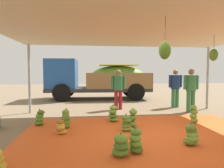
% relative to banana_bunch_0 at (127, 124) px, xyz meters
% --- Properties ---
extents(ground_plane, '(40.00, 40.00, 0.00)m').
position_rel_banana_bunch_0_xyz_m(ground_plane, '(0.43, 2.56, -0.22)').
color(ground_plane, '#7F6B51').
extents(tarp_orange, '(6.46, 4.34, 0.01)m').
position_rel_banana_bunch_0_xyz_m(tarp_orange, '(0.43, -0.44, -0.21)').
color(tarp_orange, '#E05B23').
rests_on(tarp_orange, ground).
extents(tent_canopy, '(8.00, 7.00, 2.80)m').
position_rel_banana_bunch_0_xyz_m(tent_canopy, '(0.44, -0.53, 2.50)').
color(tent_canopy, '#9EA0A5').
rests_on(tent_canopy, ground).
extents(banana_bunch_0, '(0.38, 0.39, 0.49)m').
position_rel_banana_bunch_0_xyz_m(banana_bunch_0, '(0.00, 0.00, 0.00)').
color(banana_bunch_0, '#75A83D').
rests_on(banana_bunch_0, tarp_orange).
extents(banana_bunch_1, '(0.36, 0.36, 0.50)m').
position_rel_banana_bunch_0_xyz_m(banana_bunch_1, '(-2.53, 0.92, 0.01)').
color(banana_bunch_1, '#477523').
rests_on(banana_bunch_1, tarp_orange).
extents(banana_bunch_2, '(0.42, 0.41, 0.58)m').
position_rel_banana_bunch_0_xyz_m(banana_bunch_2, '(-0.24, 1.07, 0.04)').
color(banana_bunch_2, '#60932D').
rests_on(banana_bunch_2, tarp_orange).
extents(banana_bunch_3, '(0.32, 0.32, 0.44)m').
position_rel_banana_bunch_0_xyz_m(banana_bunch_3, '(-1.75, -0.07, -0.02)').
color(banana_bunch_3, gold).
rests_on(banana_bunch_3, tarp_orange).
extents(banana_bunch_4, '(0.33, 0.31, 0.58)m').
position_rel_banana_bunch_0_xyz_m(banana_bunch_4, '(-1.69, 0.50, 0.05)').
color(banana_bunch_4, '#60932D').
rests_on(banana_bunch_4, tarp_orange).
extents(banana_bunch_5, '(0.29, 0.29, 0.61)m').
position_rel_banana_bunch_0_xyz_m(banana_bunch_5, '(2.30, 0.57, 0.06)').
color(banana_bunch_5, '#75A83D').
rests_on(banana_bunch_5, tarp_orange).
extents(banana_bunch_7, '(0.41, 0.40, 0.50)m').
position_rel_banana_bunch_0_xyz_m(banana_bunch_7, '(1.22, -1.19, 0.01)').
color(banana_bunch_7, '#518428').
rests_on(banana_bunch_7, tarp_orange).
extents(banana_bunch_9, '(0.43, 0.44, 0.46)m').
position_rel_banana_bunch_0_xyz_m(banana_bunch_9, '(-0.42, -1.56, -0.01)').
color(banana_bunch_9, '#518428').
rests_on(banana_bunch_9, tarp_orange).
extents(banana_bunch_10, '(0.37, 0.35, 0.56)m').
position_rel_banana_bunch_0_xyz_m(banana_bunch_10, '(0.25, 0.39, 0.04)').
color(banana_bunch_10, '#60932D').
rests_on(banana_bunch_10, tarp_orange).
extents(banana_bunch_11, '(0.36, 0.36, 0.53)m').
position_rel_banana_bunch_0_xyz_m(banana_bunch_11, '(-0.09, -1.43, 0.02)').
color(banana_bunch_11, '#477523').
rests_on(banana_bunch_11, tarp_orange).
extents(cargo_truck_main, '(6.24, 2.48, 2.40)m').
position_rel_banana_bunch_0_xyz_m(cargo_truck_main, '(-0.51, 6.72, 1.05)').
color(cargo_truck_main, '#2D2D2D').
rests_on(cargo_truck_main, ground).
extents(worker_0, '(0.64, 0.39, 1.75)m').
position_rel_banana_bunch_0_xyz_m(worker_0, '(0.26, 3.19, 0.80)').
color(worker_0, maroon).
rests_on(worker_0, ground).
extents(worker_1, '(0.64, 0.39, 1.76)m').
position_rel_banana_bunch_0_xyz_m(worker_1, '(2.98, 3.40, 0.81)').
color(worker_1, '#337A4C').
rests_on(worker_1, ground).
extents(worker_2, '(0.65, 0.40, 1.77)m').
position_rel_banana_bunch_0_xyz_m(worker_2, '(3.13, 2.28, 0.82)').
color(worker_2, '#337A4C').
rests_on(worker_2, ground).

